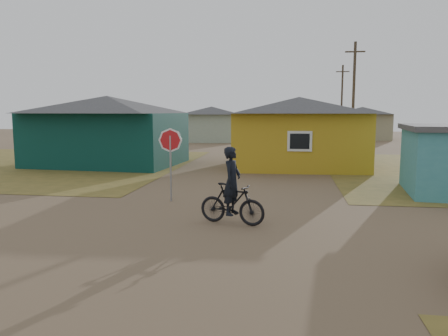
# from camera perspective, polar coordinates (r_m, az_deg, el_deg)

# --- Properties ---
(ground) EXTENTS (120.00, 120.00, 0.00)m
(ground) POSITION_cam_1_polar(r_m,az_deg,el_deg) (11.34, -1.94, -8.48)
(ground) COLOR brown
(grass_nw) EXTENTS (20.00, 18.00, 0.00)m
(grass_nw) POSITION_cam_1_polar(r_m,az_deg,el_deg) (28.78, -25.31, 0.52)
(grass_nw) COLOR olive
(grass_nw) RESTS_ON ground
(house_teal) EXTENTS (8.93, 7.08, 4.00)m
(house_teal) POSITION_cam_1_polar(r_m,az_deg,el_deg) (26.42, -14.95, 4.88)
(house_teal) COLOR #08302A
(house_teal) RESTS_ON ground
(house_yellow) EXTENTS (7.72, 6.76, 3.90)m
(house_yellow) POSITION_cam_1_polar(r_m,az_deg,el_deg) (24.75, 9.72, 4.76)
(house_yellow) COLOR #B7921C
(house_yellow) RESTS_ON ground
(house_pale_west) EXTENTS (7.04, 6.15, 3.60)m
(house_pale_west) POSITION_cam_1_polar(r_m,az_deg,el_deg) (45.45, -1.63, 5.84)
(house_pale_west) COLOR #97A68E
(house_pale_west) RESTS_ON ground
(house_beige_east) EXTENTS (6.95, 6.05, 3.60)m
(house_beige_east) POSITION_cam_1_polar(r_m,az_deg,el_deg) (51.37, 17.56, 5.68)
(house_beige_east) COLOR gray
(house_beige_east) RESTS_ON ground
(house_pale_north) EXTENTS (6.28, 5.81, 3.40)m
(house_pale_north) POSITION_cam_1_polar(r_m,az_deg,el_deg) (58.95, -7.27, 6.04)
(house_pale_north) COLOR #97A68E
(house_pale_north) RESTS_ON ground
(utility_pole_near) EXTENTS (1.40, 0.20, 8.00)m
(utility_pole_near) POSITION_cam_1_polar(r_m,az_deg,el_deg) (33.05, 16.55, 8.90)
(utility_pole_near) COLOR #423528
(utility_pole_near) RESTS_ON ground
(utility_pole_far) EXTENTS (1.40, 0.20, 8.00)m
(utility_pole_far) POSITION_cam_1_polar(r_m,az_deg,el_deg) (49.05, 15.12, 8.37)
(utility_pole_far) COLOR #423528
(utility_pole_far) RESTS_ON ground
(stop_sign) EXTENTS (0.78, 0.35, 2.54)m
(stop_sign) POSITION_cam_1_polar(r_m,az_deg,el_deg) (15.07, -7.01, 2.62)
(stop_sign) COLOR gray
(stop_sign) RESTS_ON ground
(cyclist) EXTENTS (1.98, 1.01, 2.15)m
(cyclist) POSITION_cam_1_polar(r_m,az_deg,el_deg) (12.05, 1.05, -3.70)
(cyclist) COLOR black
(cyclist) RESTS_ON ground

